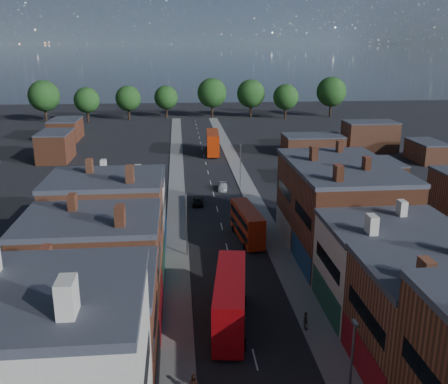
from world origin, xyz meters
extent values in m
cube|color=gray|center=(-6.50, 50.00, 0.06)|extent=(3.00, 200.00, 0.12)
cube|color=gray|center=(6.50, 50.00, 0.06)|extent=(3.00, 200.00, 0.12)
cube|color=brown|center=(-14.00, 0.00, 6.71)|extent=(12.00, 80.00, 13.42)
cylinder|color=slate|center=(5.20, 0.00, 4.00)|extent=(0.16, 0.16, 8.00)
cube|color=slate|center=(5.20, 0.00, 8.00)|extent=(0.25, 0.70, 0.25)
cylinder|color=slate|center=(-5.20, 30.00, 4.00)|extent=(0.16, 0.16, 8.00)
cube|color=slate|center=(-5.20, 30.00, 8.00)|extent=(0.25, 0.70, 0.25)
cylinder|color=slate|center=(5.20, 60.00, 4.00)|extent=(0.16, 0.16, 8.00)
cube|color=slate|center=(5.20, 60.00, 8.00)|extent=(0.25, 0.70, 0.25)
cube|color=#A2090E|center=(-1.54, 13.44, 2.75)|extent=(4.30, 12.10, 4.74)
cube|color=black|center=(-1.54, 13.44, 1.83)|extent=(4.22, 11.17, 0.97)
cube|color=black|center=(-1.54, 13.44, 3.88)|extent=(4.22, 11.17, 0.97)
cylinder|color=black|center=(-3.39, 9.87, 0.54)|extent=(0.47, 1.11, 1.08)
cylinder|color=black|center=(-0.73, 9.50, 0.54)|extent=(0.47, 1.11, 1.08)
cylinder|color=black|center=(-2.35, 17.38, 0.54)|extent=(0.47, 1.11, 1.08)
cylinder|color=black|center=(0.32, 17.01, 0.54)|extent=(0.47, 1.11, 1.08)
cube|color=#B6250A|center=(2.98, 34.75, 2.36)|extent=(3.45, 10.39, 4.08)
cube|color=black|center=(2.98, 34.75, 1.57)|extent=(3.42, 9.58, 0.83)
cube|color=black|center=(2.98, 34.75, 3.34)|extent=(3.42, 9.58, 0.83)
cylinder|color=black|center=(2.20, 31.38, 0.46)|extent=(0.38, 0.95, 0.93)
cylinder|color=black|center=(4.50, 31.64, 0.46)|extent=(0.38, 0.95, 0.93)
cylinder|color=black|center=(1.46, 37.86, 0.46)|extent=(0.38, 0.95, 0.93)
cylinder|color=black|center=(3.77, 38.12, 0.46)|extent=(0.38, 0.95, 0.93)
cube|color=#B12807|center=(2.25, 89.97, 2.85)|extent=(3.37, 12.41, 4.92)
cube|color=black|center=(2.25, 89.97, 1.90)|extent=(3.38, 11.43, 1.01)
cube|color=black|center=(2.25, 89.97, 4.02)|extent=(3.38, 11.43, 1.01)
cylinder|color=black|center=(0.67, 86.10, 0.56)|extent=(0.39, 1.13, 1.12)
cylinder|color=black|center=(3.46, 85.97, 0.56)|extent=(0.39, 1.13, 1.12)
cylinder|color=black|center=(1.04, 93.96, 0.56)|extent=(0.39, 1.13, 1.12)
cylinder|color=black|center=(3.83, 93.83, 0.56)|extent=(0.39, 1.13, 1.12)
imported|color=black|center=(-3.00, 50.33, 0.54)|extent=(2.03, 3.98, 1.08)
imported|color=white|center=(1.85, 58.75, 0.57)|extent=(2.10, 4.13, 1.15)
imported|color=#3B1D17|center=(-5.30, 4.13, 0.94)|extent=(0.90, 0.70, 1.64)
imported|color=#59544C|center=(5.30, 11.98, 1.02)|extent=(0.48, 1.05, 1.80)
camera|label=1|loc=(-5.93, -27.73, 25.44)|focal=40.00mm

